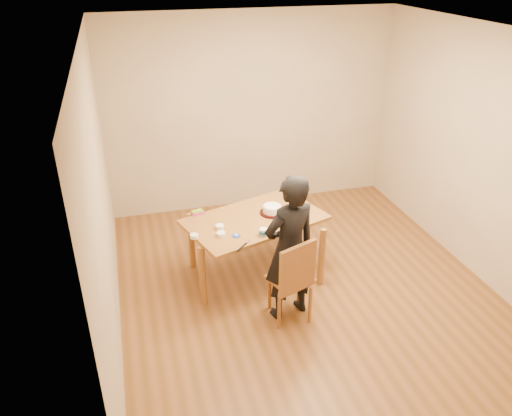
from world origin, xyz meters
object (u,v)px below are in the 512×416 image
object	(u,v)px
cake_plate	(272,213)
dining_table	(255,220)
cake	(272,209)
person	(290,249)
dining_chair	(290,279)

from	to	relation	value
cake_plate	dining_table	bearing A→B (deg)	-164.72
cake	person	size ratio (longest dim) A/B	0.13
cake_plate	cake	world-z (taller)	cake
dining_table	person	world-z (taller)	person
dining_table	dining_chair	bearing A→B (deg)	-97.08
dining_table	dining_chair	size ratio (longest dim) A/B	3.92
dining_table	cake	bearing A→B (deg)	-2.76
dining_chair	cake_plate	xyz separation A→B (m)	(0.06, 0.83, 0.31)
dining_chair	cake	bearing A→B (deg)	64.41
cake_plate	person	world-z (taller)	person
dining_table	person	size ratio (longest dim) A/B	0.95
dining_table	cake_plate	bearing A→B (deg)	-2.76
cake	dining_chair	bearing A→B (deg)	-94.42
cake_plate	cake	xyz separation A→B (m)	(0.00, 0.00, 0.04)
cake_plate	person	distance (m)	0.79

